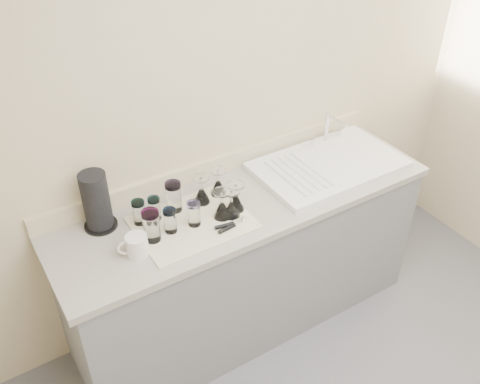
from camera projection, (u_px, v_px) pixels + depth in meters
room_envelope at (467, 229)px, 1.56m from camera, size 3.54×3.50×2.52m
counter_unit at (245, 262)px, 3.03m from camera, size 2.06×0.62×0.90m
sink_unit at (328, 165)px, 2.99m from camera, size 0.82×0.50×0.22m
dish_towel at (193, 222)px, 2.61m from camera, size 0.55×0.42×0.01m
tumbler_teal at (139, 212)px, 2.56m from camera, size 0.06×0.06×0.13m
tumbler_cyan at (155, 208)px, 2.59m from camera, size 0.06×0.06×0.12m
tumbler_purple at (174, 197)px, 2.63m from camera, size 0.08×0.08×0.16m
tumbler_magenta at (151, 226)px, 2.45m from camera, size 0.08×0.08×0.16m
tumbler_blue at (170, 220)px, 2.51m from camera, size 0.06×0.06×0.13m
tumbler_lavender at (194, 213)px, 2.55m from camera, size 0.07×0.07×0.13m
goblet_back_left at (202, 194)px, 2.70m from camera, size 0.08×0.08×0.15m
goblet_back_right at (218, 186)px, 2.76m from camera, size 0.08×0.08×0.15m
goblet_front_left at (222, 208)px, 2.61m from camera, size 0.09×0.09×0.15m
goblet_front_right at (236, 201)px, 2.66m from camera, size 0.08×0.08×0.15m
goblet_extra at (232, 207)px, 2.61m from camera, size 0.08×0.08×0.15m
can_opener at (231, 225)px, 2.57m from camera, size 0.16×0.06×0.02m
white_mug at (136, 246)px, 2.40m from camera, size 0.15×0.12×0.10m
paper_towel_roll at (96, 202)px, 2.50m from camera, size 0.16×0.16×0.30m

